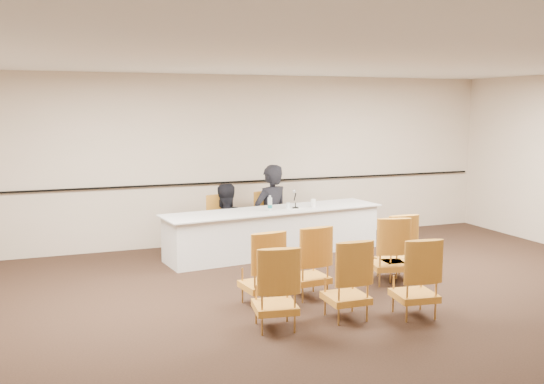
{
  "coord_description": "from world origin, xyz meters",
  "views": [
    {
      "loc": [
        -3.34,
        -6.36,
        2.43
      ],
      "look_at": [
        0.07,
        2.6,
        1.09
      ],
      "focal_mm": 40.0,
      "sensor_mm": 36.0,
      "label": 1
    }
  ],
  "objects_px": {
    "panelist_second_chair": "(224,224)",
    "aud_chair_extra": "(396,246)",
    "microphone": "(295,200)",
    "aud_chair_back_mid": "(346,279)",
    "drinking_glass": "(288,206)",
    "coffee_cup": "(313,203)",
    "aud_chair_front_mid": "(308,261)",
    "panelist_main": "(271,219)",
    "aud_chair_front_right": "(389,250)",
    "panelist_second": "(224,231)",
    "aud_chair_back_left": "(275,287)",
    "panel_table": "(274,232)",
    "panelist_main_chair": "(271,219)",
    "aud_chair_front_left": "(262,268)",
    "aud_chair_back_right": "(415,277)",
    "water_bottle": "(270,203)"
  },
  "relations": [
    {
      "from": "panelist_main",
      "to": "aud_chair_front_mid",
      "type": "distance_m",
      "value": 2.96
    },
    {
      "from": "water_bottle",
      "to": "aud_chair_back_right",
      "type": "bearing_deg",
      "value": -80.59
    },
    {
      "from": "microphone",
      "to": "aud_chair_extra",
      "type": "bearing_deg",
      "value": -53.76
    },
    {
      "from": "aud_chair_back_left",
      "to": "aud_chair_extra",
      "type": "bearing_deg",
      "value": 37.1
    },
    {
      "from": "panel_table",
      "to": "aud_chair_back_right",
      "type": "distance_m",
      "value": 3.44
    },
    {
      "from": "panelist_main_chair",
      "to": "coffee_cup",
      "type": "xyz_separation_m",
      "value": [
        0.54,
        -0.59,
        0.35
      ]
    },
    {
      "from": "panelist_main_chair",
      "to": "microphone",
      "type": "height_order",
      "value": "microphone"
    },
    {
      "from": "panelist_main_chair",
      "to": "aud_chair_back_left",
      "type": "height_order",
      "value": "same"
    },
    {
      "from": "panel_table",
      "to": "aud_chair_back_mid",
      "type": "xyz_separation_m",
      "value": [
        -0.35,
        -3.21,
        0.1
      ]
    },
    {
      "from": "aud_chair_front_right",
      "to": "aud_chair_back_left",
      "type": "distance_m",
      "value": 2.37
    },
    {
      "from": "panelist_main_chair",
      "to": "aud_chair_front_mid",
      "type": "bearing_deg",
      "value": -108.48
    },
    {
      "from": "microphone",
      "to": "drinking_glass",
      "type": "bearing_deg",
      "value": -177.93
    },
    {
      "from": "aud_chair_back_left",
      "to": "aud_chair_extra",
      "type": "xyz_separation_m",
      "value": [
        2.32,
        1.23,
        0.0
      ]
    },
    {
      "from": "panel_table",
      "to": "panelist_second",
      "type": "bearing_deg",
      "value": 139.95
    },
    {
      "from": "microphone",
      "to": "coffee_cup",
      "type": "bearing_deg",
      "value": 19.62
    },
    {
      "from": "panelist_main",
      "to": "microphone",
      "type": "height_order",
      "value": "panelist_main"
    },
    {
      "from": "microphone",
      "to": "aud_chair_front_right",
      "type": "height_order",
      "value": "microphone"
    },
    {
      "from": "aud_chair_extra",
      "to": "aud_chair_back_mid",
      "type": "bearing_deg",
      "value": -137.66
    },
    {
      "from": "microphone",
      "to": "aud_chair_back_mid",
      "type": "distance_m",
      "value": 3.28
    },
    {
      "from": "panelist_main_chair",
      "to": "panelist_second",
      "type": "distance_m",
      "value": 0.91
    },
    {
      "from": "panelist_second_chair",
      "to": "aud_chair_back_left",
      "type": "bearing_deg",
      "value": -104.76
    },
    {
      "from": "panelist_main",
      "to": "aud_chair_back_mid",
      "type": "xyz_separation_m",
      "value": [
        -0.51,
        -3.79,
        0.0
      ]
    },
    {
      "from": "panel_table",
      "to": "aud_chair_back_mid",
      "type": "height_order",
      "value": "aud_chair_back_mid"
    },
    {
      "from": "aud_chair_front_left",
      "to": "aud_chair_back_mid",
      "type": "distance_m",
      "value": 1.1
    },
    {
      "from": "panelist_main_chair",
      "to": "panelist_second_chair",
      "type": "relative_size",
      "value": 1.0
    },
    {
      "from": "panelist_main",
      "to": "coffee_cup",
      "type": "xyz_separation_m",
      "value": [
        0.54,
        -0.59,
        0.35
      ]
    },
    {
      "from": "panelist_main",
      "to": "aud_chair_back_mid",
      "type": "height_order",
      "value": "panelist_main"
    },
    {
      "from": "coffee_cup",
      "to": "water_bottle",
      "type": "bearing_deg",
      "value": -174.7
    },
    {
      "from": "panelist_main",
      "to": "aud_chair_front_right",
      "type": "xyz_separation_m",
      "value": [
        0.72,
        -2.72,
        0.0
      ]
    },
    {
      "from": "panelist_second_chair",
      "to": "aud_chair_extra",
      "type": "xyz_separation_m",
      "value": [
        1.82,
        -2.45,
        0.0
      ]
    },
    {
      "from": "coffee_cup",
      "to": "aud_chair_front_mid",
      "type": "bearing_deg",
      "value": -116.03
    },
    {
      "from": "microphone",
      "to": "panelist_second",
      "type": "bearing_deg",
      "value": 171.09
    },
    {
      "from": "aud_chair_back_left",
      "to": "aud_chair_back_right",
      "type": "relative_size",
      "value": 1.0
    },
    {
      "from": "water_bottle",
      "to": "aud_chair_front_right",
      "type": "bearing_deg",
      "value": -64.2
    },
    {
      "from": "panelist_second_chair",
      "to": "aud_chair_front_left",
      "type": "relative_size",
      "value": 1.0
    },
    {
      "from": "aud_chair_back_mid",
      "to": "panelist_second_chair",
      "type": "bearing_deg",
      "value": 96.75
    },
    {
      "from": "drinking_glass",
      "to": "aud_chair_back_left",
      "type": "xyz_separation_m",
      "value": [
        -1.48,
        -3.21,
        -0.33
      ]
    },
    {
      "from": "water_bottle",
      "to": "aud_chair_front_left",
      "type": "bearing_deg",
      "value": -112.99
    },
    {
      "from": "panelist_second",
      "to": "aud_chair_front_right",
      "type": "bearing_deg",
      "value": 114.06
    },
    {
      "from": "coffee_cup",
      "to": "aud_chair_back_mid",
      "type": "distance_m",
      "value": 3.38
    },
    {
      "from": "panelist_main_chair",
      "to": "panelist_second",
      "type": "height_order",
      "value": "panelist_second"
    },
    {
      "from": "panel_table",
      "to": "aud_chair_extra",
      "type": "relative_size",
      "value": 3.97
    },
    {
      "from": "coffee_cup",
      "to": "aud_chair_back_left",
      "type": "height_order",
      "value": "aud_chair_back_left"
    },
    {
      "from": "aud_chair_back_right",
      "to": "aud_chair_extra",
      "type": "xyz_separation_m",
      "value": [
        0.65,
        1.43,
        0.0
      ]
    },
    {
      "from": "panel_table",
      "to": "aud_chair_front_left",
      "type": "xyz_separation_m",
      "value": [
        -1.09,
        -2.4,
        0.1
      ]
    },
    {
      "from": "panelist_main_chair",
      "to": "aud_chair_front_right",
      "type": "bearing_deg",
      "value": -82.23
    },
    {
      "from": "panelist_main_chair",
      "to": "microphone",
      "type": "bearing_deg",
      "value": -78.62
    },
    {
      "from": "water_bottle",
      "to": "panelist_main",
      "type": "bearing_deg",
      "value": 68.01
    },
    {
      "from": "drinking_glass",
      "to": "aud_chair_back_right",
      "type": "bearing_deg",
      "value": -86.72
    },
    {
      "from": "drinking_glass",
      "to": "panelist_second_chair",
      "type": "bearing_deg",
      "value": 154.01
    }
  ]
}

